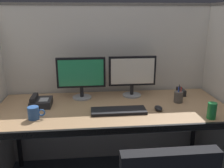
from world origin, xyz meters
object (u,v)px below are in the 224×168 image
soda_can (212,111)px  desk (113,113)px  computer_mouse (158,108)px  red_stapler (181,92)px  desk_phone (40,102)px  monitor_left (81,75)px  pen_cup (178,97)px  keyboard_main (119,111)px  coffee_mug (34,113)px  monitor_right (132,73)px

soda_can → desk: bearing=156.8°
computer_mouse → red_stapler: red_stapler is taller
soda_can → desk_phone: 1.35m
red_stapler → monitor_left: bearing=-179.4°
pen_cup → red_stapler: (0.10, 0.20, -0.02)m
keyboard_main → coffee_mug: coffee_mug is taller
desk → desk_phone: desk_phone is taller
desk → computer_mouse: size_ratio=19.79×
desk → soda_can: size_ratio=15.57×
pen_cup → soda_can: 0.37m
computer_mouse → pen_cup: 0.27m
desk → desk_phone: 0.61m
computer_mouse → desk_phone: bearing=168.5°
computer_mouse → coffee_mug: size_ratio=0.76×
computer_mouse → pen_cup: pen_cup is taller
red_stapler → computer_mouse: bearing=-132.0°
computer_mouse → red_stapler: 0.48m
computer_mouse → red_stapler: (0.32, 0.36, 0.01)m
pen_cup → red_stapler: size_ratio=1.06×
keyboard_main → pen_cup: bearing=16.9°
keyboard_main → computer_mouse: computer_mouse is taller
keyboard_main → desk_phone: size_ratio=2.26×
monitor_right → pen_cup: bearing=-29.1°
desk → pen_cup: pen_cup is taller
desk_phone → coffee_mug: 0.26m
desk → monitor_left: 0.44m
monitor_right → soda_can: size_ratio=3.52×
red_stapler → keyboard_main: bearing=-150.5°
desk → keyboard_main: keyboard_main is taller
pen_cup → keyboard_main: bearing=-163.1°
monitor_left → computer_mouse: (0.61, -0.35, -0.20)m
monitor_right → keyboard_main: 0.46m
keyboard_main → coffee_mug: size_ratio=3.41×
desk → red_stapler: size_ratio=12.67×
pen_cup → soda_can: pen_cup is taller
desk → soda_can: (0.70, -0.30, 0.11)m
keyboard_main → red_stapler: size_ratio=2.87×
monitor_left → soda_can: monitor_left is taller
monitor_right → red_stapler: 0.51m
desk_phone → pen_cup: bearing=-1.7°
desk → red_stapler: bearing=20.6°
keyboard_main → red_stapler: bearing=29.5°
keyboard_main → soda_can: bearing=-15.8°
pen_cup → desk: bearing=-174.6°
pen_cup → desk_phone: size_ratio=0.84×
desk → computer_mouse: computer_mouse is taller
desk_phone → red_stapler: size_ratio=1.27×
monitor_left → monitor_right: 0.46m
computer_mouse → pen_cup: bearing=35.5°
soda_can → monitor_left: bearing=150.3°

